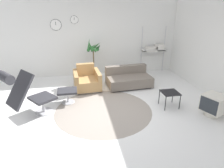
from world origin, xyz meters
TOP-DOWN VIEW (x-y plane):
  - ground_plane at (0.00, 0.00)m, footprint 12.00×12.00m
  - wall_back at (-0.00, 2.87)m, footprint 12.00×0.09m
  - wall_right at (3.16, 0.00)m, footprint 0.06×12.00m
  - round_rug at (-0.11, -0.09)m, footprint 2.49×2.49m
  - lounge_chair at (-1.93, -0.16)m, footprint 1.21×1.10m
  - ottoman at (-1.02, 0.53)m, footprint 0.53×0.45m
  - armchair_red at (-0.42, 1.42)m, footprint 0.86×0.95m
  - couch_low at (0.95, 1.41)m, footprint 1.48×0.97m
  - side_table at (1.64, -0.20)m, footprint 0.44×0.44m
  - crt_television at (2.47, -0.84)m, footprint 0.62×0.64m
  - potted_plant at (-0.09, 2.37)m, footprint 0.55×0.54m
  - shelf_unit at (2.29, 2.64)m, footprint 0.99×0.28m

SIDE VIEW (x-z plane):
  - ground_plane at x=0.00m, z-range 0.00..0.00m
  - round_rug at x=-0.11m, z-range 0.00..0.01m
  - couch_low at x=0.95m, z-range -0.08..0.55m
  - armchair_red at x=-0.42m, z-range -0.10..0.65m
  - ottoman at x=-1.02m, z-range 0.10..0.48m
  - crt_television at x=2.47m, z-range 0.03..0.57m
  - side_table at x=1.64m, z-range 0.17..0.58m
  - potted_plant at x=-0.09m, z-range -0.07..1.37m
  - lounge_chair at x=-1.93m, z-range 0.12..1.36m
  - shelf_unit at x=2.29m, z-range 0.06..1.84m
  - wall_right at x=3.16m, z-range 0.00..2.80m
  - wall_back at x=0.00m, z-range 0.00..2.80m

